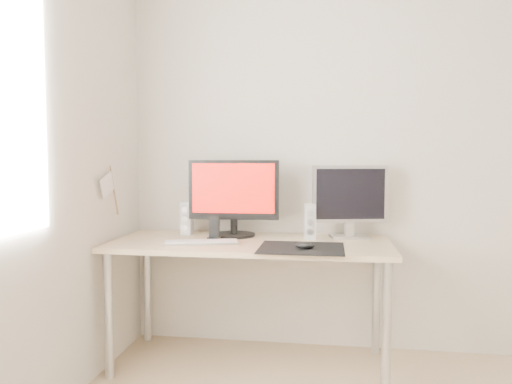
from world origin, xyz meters
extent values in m
plane|color=white|center=(0.00, 1.75, 1.25)|extent=(3.50, 0.00, 3.50)
cube|color=black|center=(-0.63, 1.20, 0.73)|extent=(0.45, 0.40, 0.00)
ellipsoid|color=black|center=(-0.61, 1.17, 0.75)|extent=(0.10, 0.06, 0.04)
cube|color=#D1B587|center=(-0.93, 1.38, 0.71)|extent=(1.60, 0.70, 0.03)
cylinder|color=silver|center=(-1.67, 1.09, 0.35)|extent=(0.05, 0.05, 0.70)
cylinder|color=silver|center=(-0.19, 1.09, 0.35)|extent=(0.05, 0.05, 0.70)
cylinder|color=silver|center=(-1.67, 1.67, 0.35)|extent=(0.05, 0.05, 0.70)
cylinder|color=silver|center=(-0.19, 1.67, 0.35)|extent=(0.05, 0.05, 0.70)
cylinder|color=black|center=(-1.06, 1.55, 0.74)|extent=(0.27, 0.27, 0.02)
cylinder|color=black|center=(-1.06, 1.55, 0.81)|extent=(0.05, 0.05, 0.12)
cube|color=black|center=(-1.06, 1.54, 1.02)|extent=(0.55, 0.06, 0.36)
cube|color=#FF200D|center=(-1.06, 1.51, 1.03)|extent=(0.50, 0.02, 0.30)
cube|color=silver|center=(-0.36, 1.59, 0.74)|extent=(0.25, 0.20, 0.01)
cube|color=silver|center=(-0.36, 1.59, 0.80)|extent=(0.06, 0.05, 0.10)
cube|color=#ADADAF|center=(-0.36, 1.59, 0.99)|extent=(0.45, 0.13, 0.34)
cube|color=black|center=(-0.36, 1.57, 0.99)|extent=(0.40, 0.09, 0.30)
cube|color=white|center=(-1.36, 1.57, 0.83)|extent=(0.07, 0.08, 0.21)
cylinder|color=silver|center=(-1.36, 1.53, 0.78)|extent=(0.04, 0.01, 0.04)
cylinder|color=#B8B8BA|center=(-1.36, 1.53, 0.83)|extent=(0.04, 0.01, 0.04)
cylinder|color=#B0B1B3|center=(-1.36, 1.53, 0.89)|extent=(0.04, 0.01, 0.04)
cube|color=silver|center=(-0.59, 1.52, 0.83)|extent=(0.07, 0.08, 0.21)
cylinder|color=#A8A8AA|center=(-0.59, 1.47, 0.78)|extent=(0.04, 0.01, 0.04)
cylinder|color=#B4B4B6|center=(-0.59, 1.47, 0.83)|extent=(0.04, 0.01, 0.04)
cylinder|color=#B6B6B8|center=(-0.59, 1.47, 0.89)|extent=(0.04, 0.01, 0.04)
cube|color=#ACADAF|center=(-1.19, 1.26, 0.73)|extent=(0.44, 0.22, 0.01)
cube|color=white|center=(-1.19, 1.26, 0.74)|extent=(0.41, 0.20, 0.01)
cube|color=black|center=(-1.15, 1.40, 0.74)|extent=(0.08, 0.07, 0.02)
cube|color=black|center=(-1.15, 1.40, 0.81)|extent=(0.06, 0.03, 0.12)
cylinder|color=#A57F54|center=(-1.72, 1.30, 1.02)|extent=(0.01, 0.10, 0.29)
cube|color=white|center=(-1.72, 1.21, 1.06)|extent=(0.00, 0.19, 0.15)
camera|label=1|loc=(-0.48, -1.43, 1.21)|focal=35.00mm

